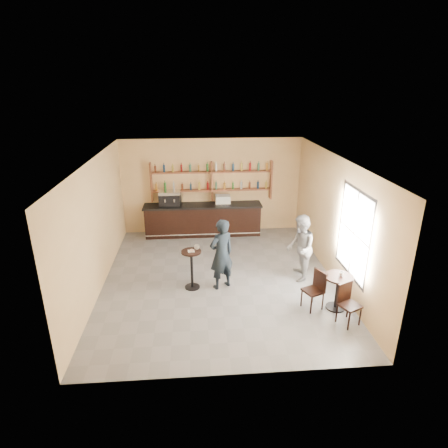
{
  "coord_description": "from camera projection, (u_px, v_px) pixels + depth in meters",
  "views": [
    {
      "loc": [
        -0.57,
        -8.77,
        4.92
      ],
      "look_at": [
        0.2,
        0.8,
        1.25
      ],
      "focal_mm": 30.0,
      "sensor_mm": 36.0,
      "label": 1
    }
  ],
  "objects": [
    {
      "name": "wall_left",
      "position": [
        97.0,
        226.0,
        9.17
      ],
      "size": [
        0.0,
        7.0,
        7.0
      ],
      "primitive_type": "plane",
      "rotation": [
        1.57,
        0.0,
        1.57
      ],
      "color": "#DEB67E",
      "rests_on": "floor"
    },
    {
      "name": "patron_second",
      "position": [
        300.0,
        248.0,
        9.67
      ],
      "size": [
        0.81,
        0.96,
        1.77
      ],
      "primitive_type": "imported",
      "rotation": [
        0.0,
        0.0,
        -1.74
      ],
      "color": "gray",
      "rests_on": "floor"
    },
    {
      "name": "liquor_bottles",
      "position": [
        212.0,
        176.0,
        12.39
      ],
      "size": [
        3.68,
        0.1,
        1.0
      ],
      "primitive_type": null,
      "color": "#8C5919",
      "rests_on": "shelf_unit"
    },
    {
      "name": "donut",
      "position": [
        192.0,
        250.0,
        9.16
      ],
      "size": [
        0.12,
        0.12,
        0.04
      ],
      "primitive_type": "torus",
      "rotation": [
        0.0,
        0.0,
        0.06
      ],
      "color": "#CE7E4B",
      "rests_on": "napkin"
    },
    {
      "name": "pastry_case",
      "position": [
        223.0,
        200.0,
        12.49
      ],
      "size": [
        0.55,
        0.46,
        0.3
      ],
      "primitive_type": null,
      "rotation": [
        0.0,
        0.0,
        -0.13
      ],
      "color": "silver",
      "rests_on": "bar_counter"
    },
    {
      "name": "napkin",
      "position": [
        191.0,
        251.0,
        9.18
      ],
      "size": [
        0.17,
        0.17,
        0.0
      ],
      "primitive_type": "cube",
      "rotation": [
        0.0,
        0.0,
        0.08
      ],
      "color": "white",
      "rests_on": "pedestal_table"
    },
    {
      "name": "chair_south",
      "position": [
        350.0,
        305.0,
        7.96
      ],
      "size": [
        0.54,
        0.54,
        0.93
      ],
      "primitive_type": null,
      "rotation": [
        0.0,
        0.0,
        0.45
      ],
      "color": "black",
      "rests_on": "floor"
    },
    {
      "name": "pedestal_table",
      "position": [
        192.0,
        270.0,
        9.36
      ],
      "size": [
        0.53,
        0.53,
        1.02
      ],
      "primitive_type": null,
      "rotation": [
        0.0,
        0.0,
        0.07
      ],
      "color": "black",
      "rests_on": "floor"
    },
    {
      "name": "cafe_table",
      "position": [
        337.0,
        292.0,
        8.53
      ],
      "size": [
        0.78,
        0.78,
        0.83
      ],
      "primitive_type": null,
      "rotation": [
        0.0,
        0.0,
        0.22
      ],
      "color": "black",
      "rests_on": "floor"
    },
    {
      "name": "wall_back",
      "position": [
        212.0,
        186.0,
        12.65
      ],
      "size": [
        7.0,
        0.0,
        7.0
      ],
      "primitive_type": "plane",
      "rotation": [
        1.57,
        0.0,
        0.0
      ],
      "color": "#DEB67E",
      "rests_on": "floor"
    },
    {
      "name": "man_main",
      "position": [
        221.0,
        254.0,
        9.25
      ],
      "size": [
        0.8,
        0.71,
        1.84
      ],
      "primitive_type": "imported",
      "rotation": [
        0.0,
        0.0,
        3.65
      ],
      "color": "black",
      "rests_on": "floor"
    },
    {
      "name": "espresso_machine",
      "position": [
        170.0,
        198.0,
        12.32
      ],
      "size": [
        0.74,
        0.52,
        0.5
      ],
      "primitive_type": null,
      "rotation": [
        0.0,
        0.0,
        -0.11
      ],
      "color": "black",
      "rests_on": "bar_counter"
    },
    {
      "name": "cup_cafe",
      "position": [
        341.0,
        274.0,
        8.37
      ],
      "size": [
        0.11,
        0.11,
        0.1
      ],
      "primitive_type": "imported",
      "rotation": [
        0.0,
        0.0,
        0.0
      ],
      "color": "white",
      "rests_on": "cafe_table"
    },
    {
      "name": "wall_right",
      "position": [
        335.0,
        219.0,
        9.62
      ],
      "size": [
        0.0,
        7.0,
        7.0
      ],
      "primitive_type": "plane",
      "rotation": [
        1.57,
        0.0,
        -1.57
      ],
      "color": "#DEB67E",
      "rests_on": "floor"
    },
    {
      "name": "chair_west",
      "position": [
        313.0,
        290.0,
        8.52
      ],
      "size": [
        0.52,
        0.52,
        0.92
      ],
      "primitive_type": null,
      "rotation": [
        0.0,
        0.0,
        -1.16
      ],
      "color": "black",
      "rests_on": "floor"
    },
    {
      "name": "cup_pedestal",
      "position": [
        197.0,
        247.0,
        9.26
      ],
      "size": [
        0.14,
        0.14,
        0.11
      ],
      "primitive_type": "imported",
      "rotation": [
        0.0,
        0.0,
        -0.0
      ],
      "color": "white",
      "rests_on": "pedestal_table"
    },
    {
      "name": "bar_counter",
      "position": [
        203.0,
        220.0,
        12.68
      ],
      "size": [
        3.93,
        0.77,
        1.07
      ],
      "primitive_type": null,
      "color": "black",
      "rests_on": "floor"
    },
    {
      "name": "wall_front",
      "position": [
        233.0,
        298.0,
        6.13
      ],
      "size": [
        7.0,
        0.0,
        7.0
      ],
      "primitive_type": "plane",
      "rotation": [
        -1.57,
        0.0,
        0.0
      ],
      "color": "#DEB67E",
      "rests_on": "floor"
    },
    {
      "name": "window_pane",
      "position": [
        354.0,
        233.0,
        8.46
      ],
      "size": [
        0.0,
        2.0,
        2.0
      ],
      "primitive_type": "plane",
      "rotation": [
        1.57,
        0.0,
        -1.57
      ],
      "color": "white",
      "rests_on": "wall_right"
    },
    {
      "name": "window_frame",
      "position": [
        354.0,
        233.0,
        8.46
      ],
      "size": [
        0.04,
        1.7,
        2.1
      ],
      "primitive_type": null,
      "color": "black",
      "rests_on": "wall_right"
    },
    {
      "name": "shelf_unit",
      "position": [
        212.0,
        181.0,
        12.46
      ],
      "size": [
        4.0,
        0.26,
        1.4
      ],
      "primitive_type": null,
      "color": "brown",
      "rests_on": "wall_back"
    },
    {
      "name": "ceiling",
      "position": [
        218.0,
        159.0,
        8.82
      ],
      "size": [
        7.0,
        7.0,
        0.0
      ],
      "primitive_type": "plane",
      "rotation": [
        3.14,
        0.0,
        0.0
      ],
      "color": "white",
      "rests_on": "wall_back"
    },
    {
      "name": "floor",
      "position": [
        219.0,
        279.0,
        9.97
      ],
      "size": [
        7.0,
        7.0,
        0.0
      ],
      "primitive_type": "plane",
      "color": "slate",
      "rests_on": "ground"
    }
  ]
}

